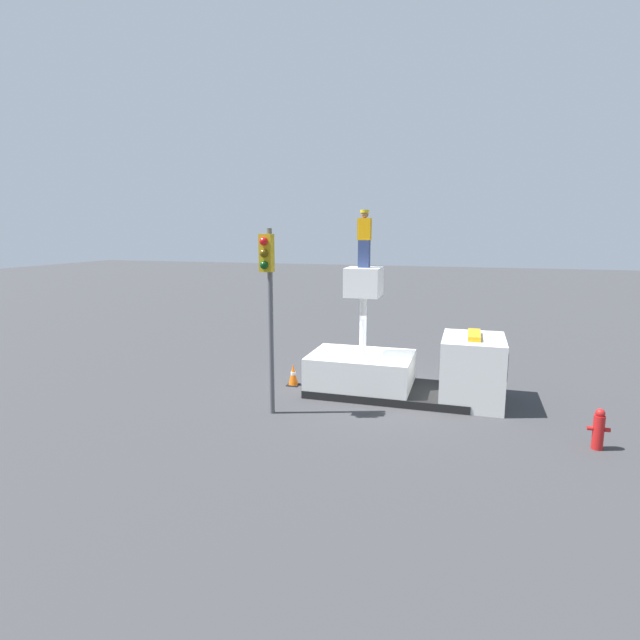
% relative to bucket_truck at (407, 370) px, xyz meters
% --- Properties ---
extents(ground_plane, '(120.00, 120.00, 0.00)m').
position_rel_bucket_truck_xyz_m(ground_plane, '(-0.55, 0.00, -0.85)').
color(ground_plane, '#38383A').
extents(bucket_truck, '(5.95, 2.41, 4.00)m').
position_rel_bucket_truck_xyz_m(bucket_truck, '(0.00, 0.00, 0.00)').
color(bucket_truck, black).
rests_on(bucket_truck, ground).
extents(worker, '(0.40, 0.26, 1.75)m').
position_rel_bucket_truck_xyz_m(worker, '(-1.41, 0.00, 4.03)').
color(worker, navy).
rests_on(worker, bucket_truck).
extents(traffic_light_pole, '(0.34, 0.57, 5.19)m').
position_rel_bucket_truck_xyz_m(traffic_light_pole, '(-3.45, -2.76, 2.83)').
color(traffic_light_pole, '#515156').
rests_on(traffic_light_pole, ground).
extents(fire_hydrant, '(0.49, 0.25, 1.00)m').
position_rel_bucket_truck_xyz_m(fire_hydrant, '(4.85, -2.61, -0.36)').
color(fire_hydrant, red).
rests_on(fire_hydrant, ground).
extents(traffic_cone_rear, '(0.39, 0.39, 0.74)m').
position_rel_bucket_truck_xyz_m(traffic_cone_rear, '(-3.76, 0.00, -0.50)').
color(traffic_cone_rear, black).
rests_on(traffic_cone_rear, ground).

